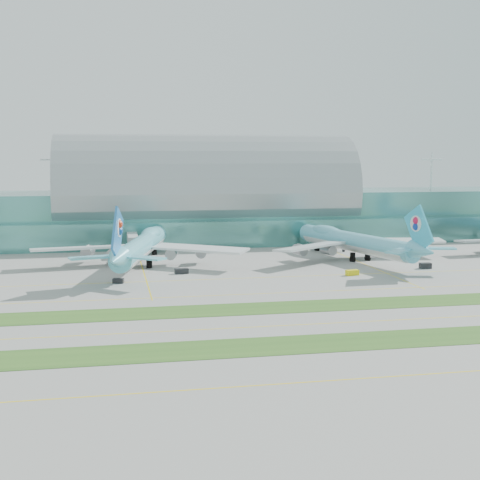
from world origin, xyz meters
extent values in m
plane|color=gray|center=(0.00, 0.00, 0.00)|extent=(700.00, 700.00, 0.00)
cube|color=#3D7A75|center=(0.00, 130.00, 10.00)|extent=(340.00, 42.00, 20.00)
cube|color=#3D7A75|center=(0.00, 106.00, 5.00)|extent=(340.00, 8.00, 10.00)
ellipsoid|color=#9EA5A8|center=(0.00, 130.00, 20.00)|extent=(340.00, 46.20, 16.17)
cylinder|color=white|center=(0.00, 130.00, 28.00)|extent=(0.80, 0.80, 16.00)
cube|color=#B2B7B7|center=(-31.00, 95.00, 5.50)|extent=(3.50, 22.00, 3.00)
cylinder|color=black|center=(-31.00, 85.00, 2.00)|extent=(1.00, 1.00, 4.00)
cube|color=#B2B7B7|center=(44.00, 95.00, 5.50)|extent=(3.50, 22.00, 3.00)
cylinder|color=black|center=(44.00, 85.00, 2.00)|extent=(1.00, 1.00, 4.00)
cube|color=#2D591E|center=(0.00, -28.00, 0.04)|extent=(420.00, 12.00, 0.08)
cube|color=#2D591E|center=(0.00, 2.00, 0.04)|extent=(420.00, 12.00, 0.08)
cube|color=yellow|center=(0.00, -48.00, 0.01)|extent=(420.00, 0.35, 0.01)
cube|color=yellow|center=(0.00, -14.00, 0.01)|extent=(420.00, 0.35, 0.01)
cube|color=yellow|center=(0.00, 18.00, 0.01)|extent=(420.00, 0.35, 0.01)
cube|color=yellow|center=(0.00, 40.00, 0.01)|extent=(420.00, 0.35, 0.01)
cylinder|color=#5FC0D2|center=(-29.10, 67.41, 6.26)|extent=(20.58, 63.41, 6.36)
ellipsoid|color=#5FC0D2|center=(-25.08, 84.77, 8.01)|extent=(10.26, 20.21, 4.53)
cone|color=#5FC0D2|center=(-21.35, 100.80, 6.26)|extent=(7.36, 6.44, 6.36)
cone|color=#5FC0D2|center=(-37.22, 32.43, 7.49)|extent=(7.98, 10.36, 6.04)
cube|color=white|center=(-47.56, 69.59, 5.85)|extent=(31.61, 12.41, 1.25)
cylinder|color=gray|center=(-41.81, 73.95, 3.69)|extent=(4.67, 6.29, 3.49)
cube|color=white|center=(-11.58, 61.24, 5.85)|extent=(29.63, 24.01, 1.25)
cylinder|color=gray|center=(-14.82, 67.68, 3.69)|extent=(4.67, 6.29, 3.49)
cube|color=#296FB8|center=(-36.76, 34.43, 13.95)|extent=(3.65, 13.28, 14.79)
cylinder|color=white|center=(-36.53, 35.43, 15.49)|extent=(2.01, 5.01, 4.93)
cylinder|color=black|center=(-23.64, 90.96, 1.54)|extent=(1.85, 1.85, 3.08)
cylinder|color=black|center=(-33.03, 64.11, 1.54)|extent=(1.85, 1.85, 3.08)
cylinder|color=black|center=(-27.03, 62.72, 1.54)|extent=(1.85, 1.85, 3.08)
cylinder|color=#5FBAD1|center=(41.03, 67.32, 6.00)|extent=(20.60, 60.68, 6.10)
ellipsoid|color=#5FBAD1|center=(36.92, 83.90, 7.68)|extent=(10.09, 19.40, 4.35)
cone|color=#5FBAD1|center=(33.12, 99.22, 6.00)|extent=(7.11, 6.24, 6.10)
cone|color=#5FBAD1|center=(49.32, 33.89, 7.18)|extent=(7.76, 9.99, 5.80)
cube|color=silver|center=(24.31, 61.15, 5.61)|extent=(28.25, 23.32, 1.20)
cylinder|color=gray|center=(27.33, 67.37, 3.54)|extent=(4.55, 6.06, 3.35)
cube|color=silver|center=(58.69, 69.67, 5.61)|extent=(30.27, 11.48, 1.20)
cylinder|color=gray|center=(53.12, 73.76, 3.54)|extent=(4.55, 6.06, 3.35)
cube|color=#2FADD4|center=(48.84, 35.80, 13.38)|extent=(3.69, 12.69, 14.18)
cylinder|color=silver|center=(48.61, 36.76, 14.86)|extent=(2.00, 4.80, 4.72)
cylinder|color=black|center=(35.45, 89.82, 1.48)|extent=(1.77, 1.77, 2.95)
cylinder|color=black|center=(39.11, 62.79, 1.48)|extent=(1.77, 1.77, 2.95)
cylinder|color=black|center=(44.84, 64.21, 1.48)|extent=(1.77, 1.77, 2.95)
cube|color=black|center=(-36.76, 39.13, 0.65)|extent=(3.25, 2.41, 1.30)
cube|color=black|center=(-18.31, 50.69, 0.77)|extent=(4.11, 2.33, 1.53)
cube|color=yellow|center=(29.90, 38.54, 0.78)|extent=(3.99, 2.32, 1.56)
cube|color=black|center=(56.13, 45.48, 0.88)|extent=(3.54, 2.13, 1.75)
camera|label=1|loc=(-38.40, -142.16, 33.92)|focal=50.00mm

